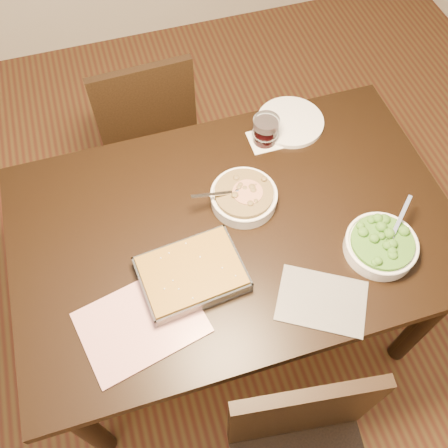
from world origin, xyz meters
name	(u,v)px	position (x,y,z in m)	size (l,w,h in m)	color
ground	(231,314)	(0.00, 0.00, 0.00)	(4.00, 4.00, 0.00)	#471F14
table	(234,240)	(0.00, 0.00, 0.65)	(1.40, 0.90, 0.75)	black
magazine_a	(141,323)	(-0.35, -0.23, 0.75)	(0.34, 0.25, 0.01)	#AF3242
magazine_b	(322,301)	(0.16, -0.32, 0.75)	(0.25, 0.18, 0.00)	#292931
coaster	(265,140)	(0.21, 0.31, 0.75)	(0.11, 0.11, 0.00)	white
stew_bowl	(244,196)	(0.06, 0.08, 0.78)	(0.24, 0.22, 0.08)	white
broccoli_bowl	(381,245)	(0.40, -0.21, 0.78)	(0.22, 0.22, 0.09)	white
baking_dish	(192,274)	(-0.17, -0.14, 0.78)	(0.32, 0.25, 0.05)	silver
wine_tumbler	(266,130)	(0.21, 0.31, 0.81)	(0.09, 0.09, 0.10)	black
dinner_plate	(290,122)	(0.32, 0.35, 0.76)	(0.24, 0.24, 0.02)	silver
chair_far	(145,121)	(-0.16, 0.78, 0.48)	(0.42, 0.42, 0.86)	black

